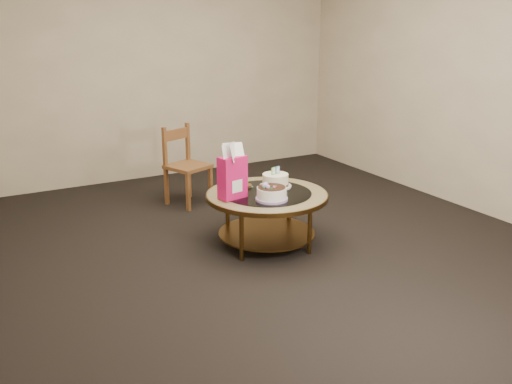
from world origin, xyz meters
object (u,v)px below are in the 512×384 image
decorated_cake (271,194)px  gift_bag (232,172)px  coffee_table (267,202)px  cream_cake (275,181)px  dining_chair (186,165)px

decorated_cake → gift_bag: bearing=140.1°
decorated_cake → gift_bag: (-0.24, 0.20, 0.17)m
coffee_table → cream_cake: size_ratio=3.69×
cream_cake → coffee_table: bearing=-158.1°
gift_bag → dining_chair: size_ratio=0.55×
coffee_table → decorated_cake: bearing=-110.2°
coffee_table → decorated_cake: 0.24m
decorated_cake → gift_bag: 0.36m
cream_cake → gift_bag: gift_bag is taller
cream_cake → gift_bag: (-0.46, -0.10, 0.16)m
cream_cake → dining_chair: size_ratio=0.34×
coffee_table → decorated_cake: (-0.07, -0.19, 0.13)m
coffee_table → dining_chair: bearing=97.4°
cream_cake → dining_chair: (-0.32, 1.24, -0.11)m
gift_bag → dining_chair: 1.37m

